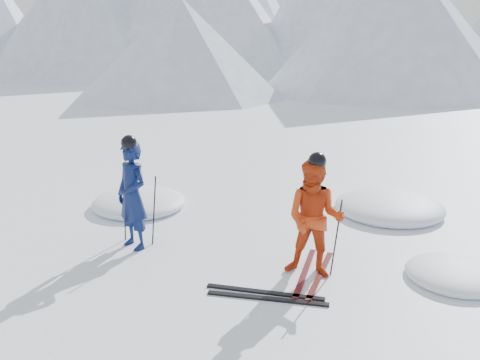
% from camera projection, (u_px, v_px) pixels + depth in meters
% --- Properties ---
extents(ground, '(160.00, 160.00, 0.00)m').
position_uv_depth(ground, '(345.00, 272.00, 7.84)').
color(ground, white).
rests_on(ground, ground).
extents(skier_blue, '(0.78, 0.64, 1.85)m').
position_uv_depth(skier_blue, '(132.00, 196.00, 8.52)').
color(skier_blue, '#0B1847').
rests_on(skier_blue, ground).
extents(skier_red, '(0.96, 0.79, 1.81)m').
position_uv_depth(skier_red, '(315.00, 219.00, 7.51)').
color(skier_red, red).
rests_on(skier_red, ground).
extents(pole_blue_left, '(0.12, 0.09, 1.23)m').
position_uv_depth(pole_blue_left, '(125.00, 208.00, 8.86)').
color(pole_blue_left, black).
rests_on(pole_blue_left, ground).
extents(pole_blue_right, '(0.12, 0.07, 1.23)m').
position_uv_depth(pole_blue_right, '(154.00, 211.00, 8.72)').
color(pole_blue_right, black).
rests_on(pole_blue_right, ground).
extents(pole_red_left, '(0.12, 0.10, 1.21)m').
position_uv_depth(pole_red_left, '(300.00, 229.00, 7.94)').
color(pole_red_left, black).
rests_on(pole_red_left, ground).
extents(pole_red_right, '(0.12, 0.09, 1.21)m').
position_uv_depth(pole_red_right, '(336.00, 238.00, 7.60)').
color(pole_red_right, black).
rests_on(pole_red_right, ground).
extents(ski_worn_left, '(0.36, 1.69, 0.03)m').
position_uv_depth(ski_worn_left, '(305.00, 272.00, 7.81)').
color(ski_worn_left, black).
rests_on(ski_worn_left, ground).
extents(ski_worn_right, '(0.25, 1.70, 0.03)m').
position_uv_depth(ski_worn_right, '(320.00, 275.00, 7.71)').
color(ski_worn_right, black).
rests_on(ski_worn_right, ground).
extents(ski_loose_a, '(1.68, 0.43, 0.03)m').
position_uv_depth(ski_loose_a, '(265.00, 292.00, 7.21)').
color(ski_loose_a, black).
rests_on(ski_loose_a, ground).
extents(ski_loose_b, '(1.67, 0.49, 0.03)m').
position_uv_depth(ski_loose_b, '(267.00, 299.00, 7.03)').
color(ski_loose_b, black).
rests_on(ski_loose_b, ground).
extents(snow_lumps, '(9.69, 5.63, 0.49)m').
position_uv_depth(snow_lumps, '(316.00, 223.00, 9.87)').
color(snow_lumps, white).
rests_on(snow_lumps, ground).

